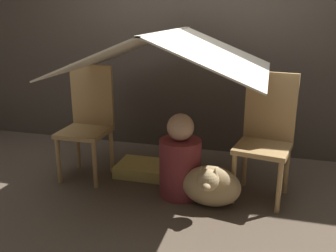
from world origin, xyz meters
TOP-DOWN VIEW (x-y plane):
  - ground_plane at (0.00, 0.00)m, footprint 8.80×8.80m
  - wall_back at (0.00, 1.05)m, footprint 7.00×0.05m
  - chair_left at (-0.73, 0.16)m, footprint 0.39×0.39m
  - chair_right at (0.75, 0.16)m, footprint 0.45×0.45m
  - sheet_canopy at (0.00, 0.08)m, footprint 1.47×1.33m
  - person_front at (0.13, -0.02)m, footprint 0.32×0.32m
  - dog at (0.39, -0.16)m, footprint 0.44×0.38m
  - floor_cushion at (-0.29, 0.27)m, footprint 0.43×0.35m

SIDE VIEW (x-z plane):
  - ground_plane at x=0.00m, z-range 0.00..0.00m
  - floor_cushion at x=-0.29m, z-range 0.00..0.10m
  - dog at x=0.39m, z-range -0.01..0.37m
  - person_front at x=0.13m, z-range -0.05..0.61m
  - chair_left at x=-0.73m, z-range 0.03..0.99m
  - chair_right at x=0.75m, z-range 0.03..0.99m
  - sheet_canopy at x=0.00m, z-range 0.96..1.26m
  - wall_back at x=0.00m, z-range 0.00..2.50m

